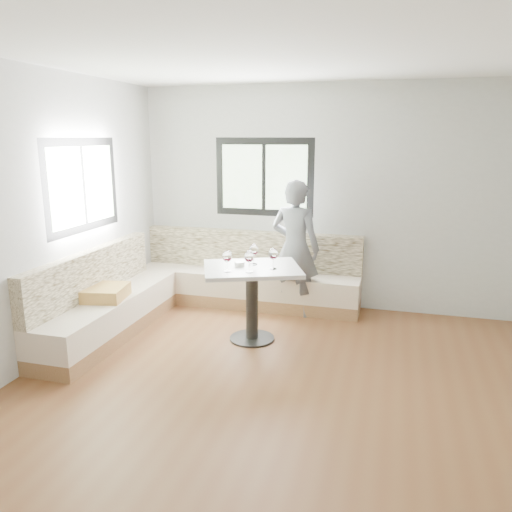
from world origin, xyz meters
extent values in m
cube|color=brown|center=(0.00, 0.00, 0.00)|extent=(5.00, 5.00, 0.01)
cube|color=white|center=(0.00, 0.00, 2.80)|extent=(5.00, 5.00, 0.01)
cube|color=#B7B7B2|center=(0.00, 2.50, 1.40)|extent=(5.00, 0.01, 2.80)
cube|color=#B7B7B2|center=(0.00, -2.50, 1.40)|extent=(5.00, 0.01, 2.80)
cube|color=#B7B7B2|center=(-2.50, 0.00, 1.40)|extent=(0.01, 5.00, 2.80)
cube|color=black|center=(-0.90, 2.49, 1.65)|extent=(1.30, 0.02, 1.00)
cube|color=black|center=(-2.49, 0.90, 1.65)|extent=(0.02, 1.30, 1.00)
cube|color=#9A6F48|center=(-1.05, 2.23, 0.08)|extent=(2.90, 0.55, 0.16)
cube|color=beige|center=(-1.05, 2.23, 0.30)|extent=(2.90, 0.55, 0.29)
cube|color=#F6E6C3|center=(-1.05, 2.43, 0.70)|extent=(2.90, 0.14, 0.50)
cube|color=#9A6F48|center=(-2.23, 0.82, 0.08)|extent=(0.55, 2.25, 0.16)
cube|color=beige|center=(-2.23, 0.82, 0.30)|extent=(0.55, 2.25, 0.29)
cube|color=#F6E6C3|center=(-2.43, 0.82, 0.70)|extent=(0.14, 2.25, 0.50)
cube|color=tan|center=(-2.23, 0.74, 0.52)|extent=(0.53, 0.53, 0.14)
cylinder|color=black|center=(-0.67, 1.13, 0.01)|extent=(0.49, 0.49, 0.02)
cylinder|color=black|center=(-0.67, 1.13, 0.39)|extent=(0.13, 0.13, 0.78)
cube|color=silver|center=(-0.67, 1.13, 0.80)|extent=(1.22, 1.10, 0.04)
imported|color=slate|center=(-0.39, 2.06, 0.84)|extent=(0.68, 0.51, 1.67)
cylinder|color=white|center=(-0.81, 1.14, 0.84)|extent=(0.11, 0.11, 0.04)
sphere|color=black|center=(-0.79, 1.15, 0.85)|extent=(0.02, 0.02, 0.02)
sphere|color=black|center=(-0.82, 1.15, 0.85)|extent=(0.02, 0.02, 0.02)
sphere|color=black|center=(-0.81, 1.12, 0.85)|extent=(0.02, 0.02, 0.02)
cylinder|color=white|center=(-0.86, 0.87, 0.82)|extent=(0.07, 0.07, 0.01)
cylinder|color=white|center=(-0.86, 0.87, 0.87)|extent=(0.01, 0.01, 0.10)
ellipsoid|color=white|center=(-0.86, 0.87, 0.98)|extent=(0.10, 0.10, 0.12)
cylinder|color=#4F0918|center=(-0.86, 0.87, 0.95)|extent=(0.07, 0.07, 0.02)
cylinder|color=white|center=(-0.64, 0.92, 0.82)|extent=(0.07, 0.07, 0.01)
cylinder|color=white|center=(-0.64, 0.92, 0.87)|extent=(0.01, 0.01, 0.10)
ellipsoid|color=white|center=(-0.64, 0.92, 0.98)|extent=(0.10, 0.10, 0.12)
cylinder|color=#4F0918|center=(-0.64, 0.92, 0.95)|extent=(0.07, 0.07, 0.02)
cylinder|color=white|center=(-0.43, 1.10, 0.82)|extent=(0.07, 0.07, 0.01)
cylinder|color=white|center=(-0.43, 1.10, 0.87)|extent=(0.01, 0.01, 0.10)
ellipsoid|color=white|center=(-0.43, 1.10, 0.98)|extent=(0.10, 0.10, 0.12)
cylinder|color=#4F0918|center=(-0.43, 1.10, 0.95)|extent=(0.07, 0.07, 0.02)
cylinder|color=white|center=(-0.68, 1.22, 0.82)|extent=(0.07, 0.07, 0.01)
cylinder|color=white|center=(-0.68, 1.22, 0.87)|extent=(0.01, 0.01, 0.10)
ellipsoid|color=white|center=(-0.68, 1.22, 0.98)|extent=(0.10, 0.10, 0.12)
cylinder|color=#4F0918|center=(-0.68, 1.22, 0.95)|extent=(0.07, 0.07, 0.02)
camera|label=1|loc=(0.75, -3.77, 2.16)|focal=35.00mm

